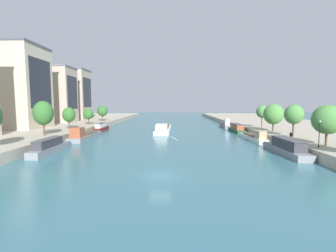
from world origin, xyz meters
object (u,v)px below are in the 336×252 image
tree_right_far (327,120)px  moored_boat_left_far (50,147)px  tree_left_nearest (69,115)px  moored_boat_right_midway (237,129)px  moored_boat_left_near (85,135)px  tree_left_second (88,114)px  moored_boat_right_second (225,125)px  tree_right_midway (274,114)px  barge_midriver (163,128)px  tree_right_nearest (294,114)px  lamppost_right_bank (319,133)px  person_on_quay (291,136)px  tree_left_past_mid (43,113)px  moored_boat_right_downstream (286,147)px  moored_boat_left_downstream (101,128)px  tree_left_third (102,111)px  tree_right_by_lamp (262,112)px  moored_boat_right_gap_after (254,137)px

tree_right_far → moored_boat_left_far: bearing=178.1°
tree_left_nearest → moored_boat_right_midway: bearing=8.8°
moored_boat_left_near → tree_left_second: (-6.34, 20.31, 4.22)m
moored_boat_right_second → tree_right_midway: 25.78m
barge_midriver → tree_right_nearest: size_ratio=3.71×
lamppost_right_bank → person_on_quay: lamppost_right_bank is taller
moored_boat_right_midway → tree_left_nearest: tree_left_nearest is taller
moored_boat_right_second → tree_right_far: tree_right_far is taller
moored_boat_left_far → tree_left_past_mid: (-6.20, 9.47, 5.48)m
moored_boat_right_downstream → tree_left_second: 60.00m
barge_midriver → tree_right_midway: tree_right_midway is taller
moored_boat_right_midway → tree_left_nearest: bearing=-171.2°
tree_left_second → tree_right_far: bearing=-35.6°
moored_boat_right_downstream → person_on_quay: bearing=56.3°
moored_boat_right_second → tree_right_far: (6.57, -44.47, 4.99)m
moored_boat_right_downstream → tree_left_second: tree_left_second is taller
barge_midriver → moored_boat_left_downstream: barge_midriver is taller
tree_right_nearest → lamppost_right_bank: 12.34m
moored_boat_right_downstream → moored_boat_right_midway: size_ratio=1.11×
moored_boat_left_near → moored_boat_right_midway: moored_boat_left_near is taller
moored_boat_right_midway → tree_right_nearest: bearing=-75.0°
tree_left_third → tree_right_by_lamp: 59.09m
tree_right_far → lamppost_right_bank: 3.40m
moored_boat_right_gap_after → moored_boat_right_downstream: bearing=-87.7°
tree_right_nearest → tree_right_midway: 9.74m
tree_right_far → tree_right_by_lamp: bearing=89.2°
moored_boat_left_far → tree_right_midway: tree_right_midway is taller
moored_boat_right_gap_after → tree_left_nearest: size_ratio=2.29×
tree_right_nearest → moored_boat_left_near: bearing=171.0°
tree_left_third → moored_boat_right_gap_after: bearing=-39.1°
barge_midriver → tree_left_past_mid: bearing=-136.9°
moored_boat_left_downstream → tree_right_midway: bearing=-15.8°
tree_left_past_mid → tree_left_nearest: bearing=92.1°
tree_right_midway → lamppost_right_bank: 21.86m
moored_boat_right_downstream → tree_right_far: 7.62m
moored_boat_right_gap_after → tree_right_midway: 9.10m
moored_boat_right_downstream → tree_right_midway: 20.04m
moored_boat_right_second → tree_left_nearest: size_ratio=1.87×
tree_left_third → tree_right_midway: (53.01, -33.80, 0.37)m
tree_left_third → tree_right_far: (53.17, -53.79, 0.39)m
moored_boat_left_far → moored_boat_right_midway: size_ratio=1.01×
moored_boat_left_near → person_on_quay: bearing=-15.6°
barge_midriver → tree_left_past_mid: tree_left_past_mid is taller
lamppost_right_bank → person_on_quay: 7.34m
moored_boat_left_far → moored_boat_right_second: moored_boat_right_second is taller
moored_boat_left_near → moored_boat_right_gap_after: moored_boat_left_near is taller
tree_right_nearest → moored_boat_right_second: bearing=100.6°
moored_boat_right_gap_after → tree_left_second: 51.98m
moored_boat_right_downstream → tree_right_by_lamp: (6.12, 27.53, 5.12)m
tree_right_by_lamp → tree_right_nearest: bearing=-91.8°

